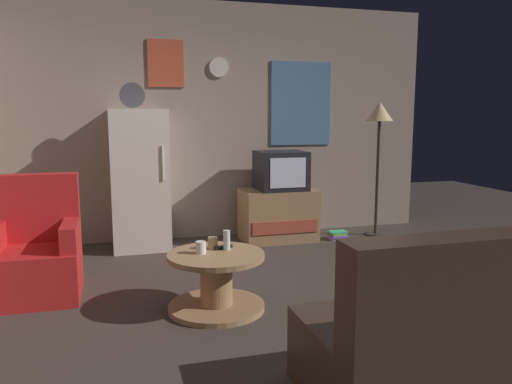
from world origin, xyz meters
TOP-DOWN VIEW (x-y plane):
  - ground_plane at (0.00, 0.00)m, footprint 12.00×12.00m
  - wall_with_art at (0.01, 2.45)m, footprint 5.20×0.12m
  - fridge at (-0.93, 2.10)m, footprint 0.60×0.62m
  - tv_stand at (0.61, 2.00)m, footprint 0.84×0.53m
  - crt_tv at (0.64, 2.00)m, footprint 0.54×0.51m
  - standing_lamp at (1.83, 1.92)m, footprint 0.32×0.32m
  - coffee_table at (-0.50, 0.11)m, footprint 0.72×0.72m
  - wine_glass at (-0.40, 0.18)m, footprint 0.05×0.05m
  - mug_ceramic_white at (-0.60, 0.14)m, footprint 0.08×0.08m
  - mug_ceramic_tan at (-0.49, 0.24)m, footprint 0.08×0.08m
  - remote_control at (-0.42, 0.23)m, footprint 0.16×0.10m
  - armchair at (-1.83, 0.81)m, footprint 0.68×0.68m
  - couch at (0.55, -1.40)m, footprint 1.70×0.80m
  - book_stack at (1.30, 1.85)m, footprint 0.22×0.17m

SIDE VIEW (x-z plane):
  - ground_plane at x=0.00m, z-range 0.00..0.00m
  - book_stack at x=1.30m, z-range 0.00..0.09m
  - coffee_table at x=-0.50m, z-range 0.00..0.43m
  - tv_stand at x=0.61m, z-range 0.00..0.59m
  - couch at x=0.55m, z-range -0.15..0.77m
  - armchair at x=-1.83m, z-range -0.14..0.82m
  - remote_control at x=-0.42m, z-range 0.43..0.45m
  - mug_ceramic_white at x=-0.60m, z-range 0.43..0.52m
  - mug_ceramic_tan at x=-0.49m, z-range 0.43..0.52m
  - wine_glass at x=-0.40m, z-range 0.43..0.58m
  - fridge at x=-0.93m, z-range -0.13..1.64m
  - crt_tv at x=0.64m, z-range 0.59..1.03m
  - standing_lamp at x=1.83m, z-range 0.56..2.15m
  - wall_with_art at x=0.01m, z-range 0.00..2.72m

